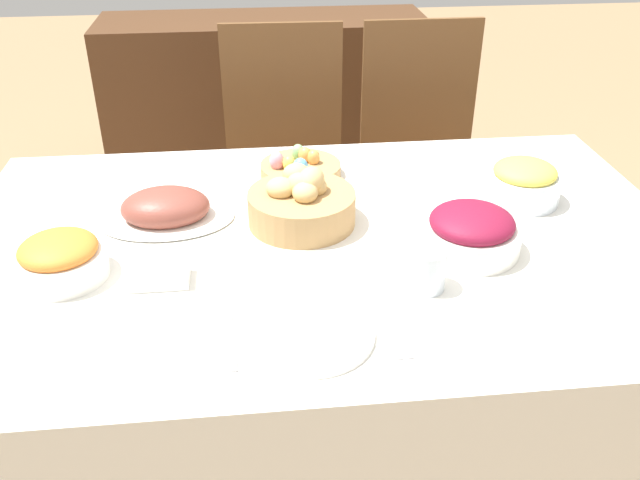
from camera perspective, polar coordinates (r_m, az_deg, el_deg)
name	(u,v)px	position (r m, az deg, el deg)	size (l,w,h in m)	color
ground_plane	(323,467)	(2.03, 0.27, -18.59)	(12.00, 12.00, 0.00)	#937551
dining_table	(324,365)	(1.76, 0.30, -10.47)	(1.67, 1.07, 0.76)	silver
chair_far_right	(422,161)	(2.50, 8.59, 6.59)	(0.42, 0.42, 1.01)	brown
chair_far_center	(285,167)	(2.42, -2.93, 6.14)	(0.43, 0.43, 1.01)	brown
sideboard	(266,112)	(3.26, -4.54, 10.74)	(1.45, 0.44, 0.86)	#4C2D19
bread_basket	(302,202)	(1.57, -1.55, 3.21)	(0.25, 0.25, 0.14)	#AD8451
egg_basket	(300,168)	(1.81, -1.71, 6.08)	(0.21, 0.21, 0.08)	#AD8451
ham_platter	(166,209)	(1.63, -12.86, 2.54)	(0.32, 0.22, 0.09)	white
carrot_bowl	(60,258)	(1.47, -21.05, -1.45)	(0.19, 0.19, 0.09)	white
pineapple_bowl	(524,182)	(1.75, 16.77, 4.71)	(0.18, 0.18, 0.11)	silver
beet_salad_bowl	(471,231)	(1.50, 12.60, 0.73)	(0.22, 0.22, 0.10)	white
dinner_plate	(310,334)	(1.24, -0.81, -7.92)	(0.23, 0.23, 0.01)	white
fork	(231,340)	(1.24, -7.47, -8.39)	(0.02, 0.17, 0.00)	#B7B7BC
knife	(388,330)	(1.26, 5.72, -7.54)	(0.02, 0.17, 0.00)	#B7B7BC
spoon	(404,329)	(1.26, 7.07, -7.43)	(0.02, 0.17, 0.00)	#B7B7BC
drinking_cup	(426,269)	(1.36, 8.95, -2.42)	(0.08, 0.08, 0.09)	silver
butter_dish	(159,275)	(1.41, -13.42, -2.92)	(0.12, 0.08, 0.03)	white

